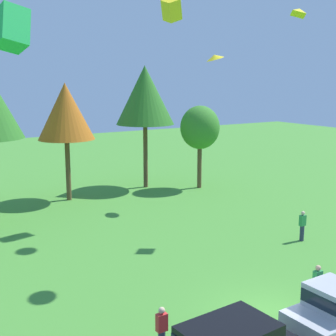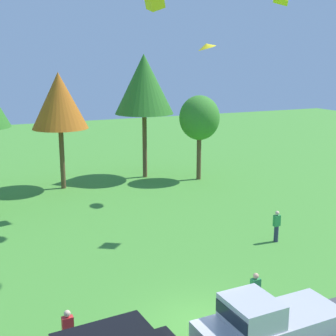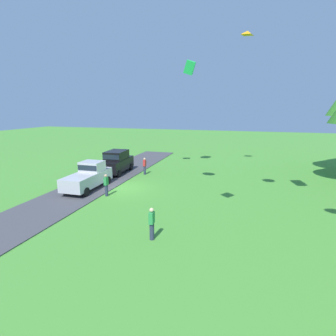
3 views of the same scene
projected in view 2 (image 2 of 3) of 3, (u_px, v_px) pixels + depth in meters
ground_plane at (198, 324)px, 17.17m from camera, size 120.00×120.00×0.00m
car_pickup_near_entrance at (266, 326)px, 15.04m from camera, size 5.04×2.14×2.14m
person_watching_sky at (68, 334)px, 15.04m from camera, size 0.36×0.24×1.71m
person_on_lawn at (277, 226)px, 24.83m from camera, size 0.36×0.24×1.71m
person_beside_suv at (255, 294)px, 17.63m from camera, size 0.36×0.24×1.71m
tree_left_of_center at (59, 101)px, 34.02m from camera, size 4.10×4.10×8.66m
tree_center_back at (144, 84)px, 37.22m from camera, size 4.73×4.73×9.99m
tree_far_left at (199, 118)px, 37.06m from camera, size 3.22×3.22×6.79m
kite_delta_high_left at (207, 46)px, 31.39m from camera, size 1.55×1.52×0.66m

